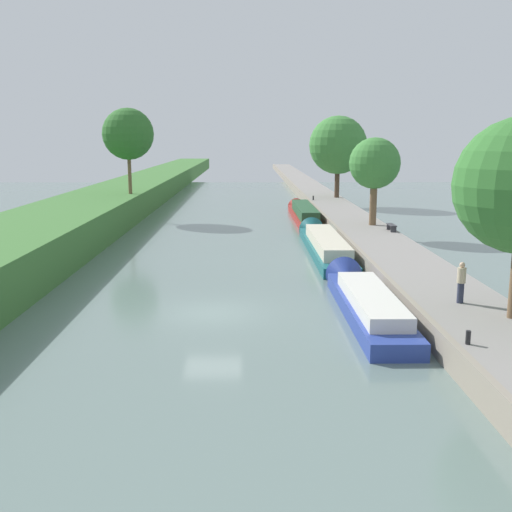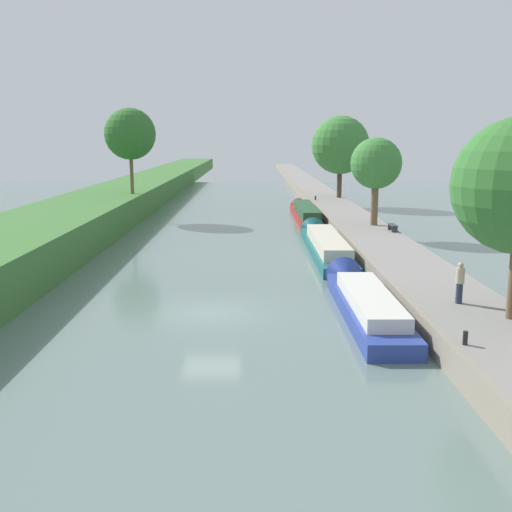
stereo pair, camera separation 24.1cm
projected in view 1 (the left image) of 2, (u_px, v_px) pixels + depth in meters
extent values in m
plane|color=slate|center=(213.00, 313.00, 26.06)|extent=(160.00, 160.00, 0.00)
cube|color=gray|center=(448.00, 301.00, 26.10)|extent=(3.95, 260.00, 1.00)
cube|color=gray|center=(399.00, 301.00, 26.07)|extent=(0.25, 260.00, 1.05)
cube|color=#283D93|center=(368.00, 309.00, 25.49)|extent=(2.03, 10.86, 0.66)
cube|color=silver|center=(371.00, 299.00, 24.84)|extent=(1.67, 7.61, 0.56)
cone|color=#283D93|center=(346.00, 277.00, 31.42)|extent=(1.93, 1.22, 1.93)
cube|color=#195B60|center=(325.00, 249.00, 39.49)|extent=(2.10, 14.90, 0.59)
cube|color=beige|center=(327.00, 241.00, 38.63)|extent=(1.72, 10.43, 0.73)
cone|color=#195B60|center=(312.00, 231.00, 47.42)|extent=(1.99, 1.26, 1.99)
cube|color=maroon|center=(304.00, 217.00, 55.56)|extent=(1.86, 15.69, 0.60)
cube|color=#234C2D|center=(305.00, 210.00, 54.65)|extent=(1.53, 10.98, 0.88)
cone|color=maroon|center=(297.00, 207.00, 63.80)|extent=(1.77, 1.12, 1.77)
cylinder|color=brown|center=(373.00, 201.00, 45.28)|extent=(0.53, 0.53, 3.59)
sphere|color=#3D7F38|center=(375.00, 163.00, 44.73)|extent=(3.81, 3.81, 3.81)
cylinder|color=#4C3828|center=(337.00, 179.00, 66.54)|extent=(0.53, 0.53, 4.01)
sphere|color=#3D7F38|center=(338.00, 145.00, 65.82)|extent=(6.34, 6.34, 6.34)
cylinder|color=brown|center=(130.00, 171.00, 55.06)|extent=(0.33, 0.33, 4.14)
sphere|color=#2D6628|center=(128.00, 134.00, 54.41)|extent=(4.65, 4.65, 4.65)
cylinder|color=#282D42|center=(460.00, 293.00, 23.91)|extent=(0.26, 0.26, 0.82)
cylinder|color=tan|center=(462.00, 275.00, 23.77)|extent=(0.34, 0.34, 0.62)
sphere|color=tan|center=(462.00, 265.00, 23.69)|extent=(0.22, 0.22, 0.22)
cylinder|color=black|center=(468.00, 337.00, 19.11)|extent=(0.16, 0.16, 0.45)
cylinder|color=black|center=(313.00, 198.00, 64.06)|extent=(0.16, 0.16, 0.45)
cube|color=#333338|center=(393.00, 229.00, 42.01)|extent=(0.40, 0.08, 0.41)
cube|color=#333338|center=(389.00, 227.00, 43.19)|extent=(0.40, 0.08, 0.41)
cube|color=#38383D|center=(392.00, 225.00, 42.56)|extent=(0.44, 1.50, 0.06)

